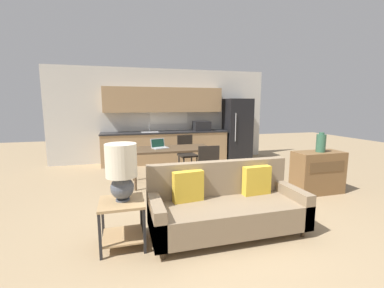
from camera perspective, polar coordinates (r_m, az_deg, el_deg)
name	(u,v)px	position (r m, az deg, el deg)	size (l,w,h in m)	color
ground_plane	(221,231)	(3.64, 6.40, -18.60)	(20.00, 20.00, 0.00)	#9E8460
wall_back	(164,115)	(7.72, -6.35, 6.37)	(6.40, 0.07, 2.70)	silver
kitchen_counter	(166,133)	(7.47, -5.79, 2.38)	(3.60, 0.65, 2.15)	tan
refrigerator	(237,129)	(8.04, 10.01, 3.29)	(0.75, 0.72, 1.84)	black
dining_table	(171,151)	(5.48, -4.61, -1.54)	(1.69, 0.81, 0.75)	brown
couch	(225,206)	(3.51, 7.41, -13.48)	(1.99, 0.80, 0.90)	#3D2D1E
side_table	(122,216)	(3.24, -15.25, -15.09)	(0.51, 0.51, 0.55)	tan
table_lamp	(121,168)	(3.08, -15.41, -5.22)	(0.36, 0.36, 0.67)	#4C515B
credenza	(318,172)	(5.45, 26.13, -5.65)	(0.93, 0.45, 0.79)	brown
vase	(321,143)	(5.34, 26.74, 0.23)	(0.17, 0.17, 0.37)	#336047
dining_chair_near_right	(207,166)	(4.91, 3.36, -4.97)	(0.45, 0.45, 0.92)	black
dining_chair_far_right	(187,152)	(6.36, -1.20, -1.78)	(0.47, 0.47, 0.92)	black
laptop	(159,146)	(5.49, -7.32, -0.38)	(0.39, 0.34, 0.20)	#B7BABC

